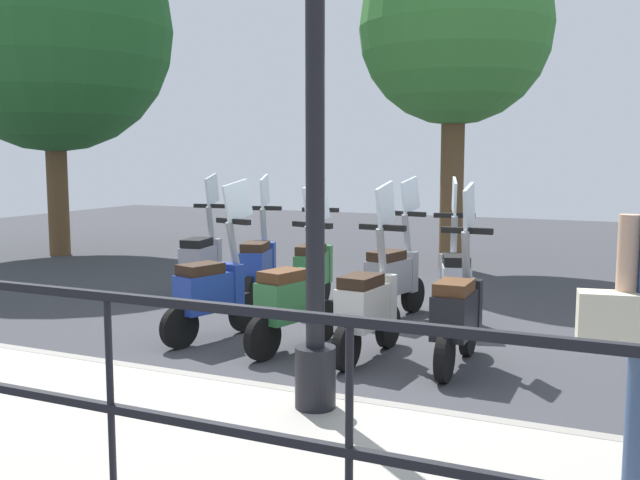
# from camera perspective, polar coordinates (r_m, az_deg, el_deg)

# --- Properties ---
(ground_plane) EXTENTS (28.00, 28.00, 0.00)m
(ground_plane) POSITION_cam_1_polar(r_m,az_deg,el_deg) (7.13, 3.03, -7.57)
(ground_plane) COLOR #38383D
(promenade_walkway) EXTENTS (2.20, 20.00, 0.15)m
(promenade_walkway) POSITION_cam_1_polar(r_m,az_deg,el_deg) (4.46, -12.42, -15.68)
(promenade_walkway) COLOR #A39E93
(promenade_walkway) RESTS_ON ground_plane
(fence_railing) EXTENTS (0.04, 16.03, 1.07)m
(fence_railing) POSITION_cam_1_polar(r_m,az_deg,el_deg) (3.47, -23.25, -8.52)
(fence_railing) COLOR black
(fence_railing) RESTS_ON promenade_walkway
(lamp_post_near) EXTENTS (0.26, 0.90, 4.16)m
(lamp_post_near) POSITION_cam_1_polar(r_m,az_deg,el_deg) (4.45, -0.40, 9.64)
(lamp_post_near) COLOR black
(lamp_post_near) RESTS_ON promenade_walkway
(tree_large) EXTENTS (4.17, 4.17, 5.98)m
(tree_large) POSITION_cam_1_polar(r_m,az_deg,el_deg) (13.60, -20.74, 15.35)
(tree_large) COLOR brown
(tree_large) RESTS_ON ground_plane
(tree_distant) EXTENTS (2.92, 2.92, 5.15)m
(tree_distant) POSITION_cam_1_polar(r_m,az_deg,el_deg) (11.41, 10.77, 16.20)
(tree_distant) COLOR brown
(tree_distant) RESTS_ON ground_plane
(scooter_near_0) EXTENTS (1.23, 0.44, 1.54)m
(scooter_near_0) POSITION_cam_1_polar(r_m,az_deg,el_deg) (6.04, 10.95, -5.63)
(scooter_near_0) COLOR black
(scooter_near_0) RESTS_ON ground_plane
(scooter_near_1) EXTENTS (1.23, 0.44, 1.54)m
(scooter_near_1) POSITION_cam_1_polar(r_m,az_deg,el_deg) (6.22, 3.88, -5.16)
(scooter_near_1) COLOR black
(scooter_near_1) RESTS_ON ground_plane
(scooter_near_2) EXTENTS (1.21, 0.52, 1.54)m
(scooter_near_2) POSITION_cam_1_polar(r_m,az_deg,el_deg) (6.46, -2.17, -4.69)
(scooter_near_2) COLOR black
(scooter_near_2) RESTS_ON ground_plane
(scooter_near_3) EXTENTS (1.20, 0.54, 1.54)m
(scooter_near_3) POSITION_cam_1_polar(r_m,az_deg,el_deg) (6.90, -8.58, -4.02)
(scooter_near_3) COLOR black
(scooter_near_3) RESTS_ON ground_plane
(scooter_far_0) EXTENTS (1.20, 0.55, 1.54)m
(scooter_far_0) POSITION_cam_1_polar(r_m,az_deg,el_deg) (7.55, 10.73, -3.13)
(scooter_far_0) COLOR black
(scooter_far_0) RESTS_ON ground_plane
(scooter_far_1) EXTENTS (1.22, 0.50, 1.54)m
(scooter_far_1) POSITION_cam_1_polar(r_m,az_deg,el_deg) (7.73, 5.90, -2.81)
(scooter_far_1) COLOR black
(scooter_far_1) RESTS_ON ground_plane
(scooter_far_2) EXTENTS (1.23, 0.46, 1.54)m
(scooter_far_2) POSITION_cam_1_polar(r_m,az_deg,el_deg) (8.19, -0.47, -2.23)
(scooter_far_2) COLOR black
(scooter_far_2) RESTS_ON ground_plane
(scooter_far_3) EXTENTS (1.21, 0.52, 1.54)m
(scooter_far_3) POSITION_cam_1_polar(r_m,az_deg,el_deg) (8.49, -4.95, -1.94)
(scooter_far_3) COLOR black
(scooter_far_3) RESTS_ON ground_plane
(scooter_far_4) EXTENTS (1.23, 0.46, 1.54)m
(scooter_far_4) POSITION_cam_1_polar(r_m,az_deg,el_deg) (8.95, -9.41, -1.55)
(scooter_far_4) COLOR black
(scooter_far_4) RESTS_ON ground_plane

